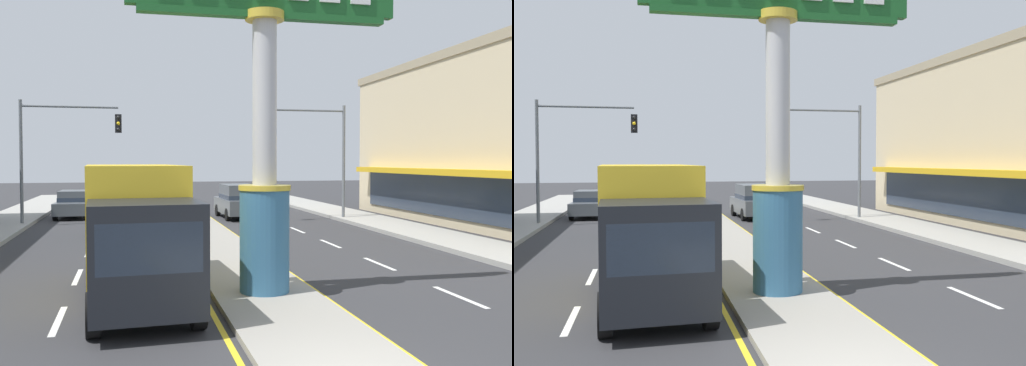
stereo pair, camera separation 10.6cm
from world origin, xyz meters
TOP-DOWN VIEW (x-y plane):
  - median_strip at (0.00, 18.00)m, footprint 2.44×52.00m
  - sidewalk_right at (9.27, 16.00)m, footprint 2.89×60.00m
  - lane_markings at (0.00, 16.65)m, footprint 9.18×52.00m
  - district_sign at (0.00, 5.78)m, footprint 6.34×1.23m
  - traffic_light_left_side at (-6.46, 22.23)m, footprint 4.86×0.46m
  - traffic_light_right_side at (6.46, 21.59)m, footprint 4.86×0.46m
  - suv_near_right_lane at (2.87, 24.04)m, footprint 2.09×4.66m
  - box_truck_far_right_lane at (-2.96, 6.37)m, footprint 2.57×7.01m
  - sedan_near_left_lane at (-6.17, 26.43)m, footprint 1.95×4.36m
  - sedan_far_left_oncoming at (-2.87, 17.87)m, footprint 1.92×4.34m

SIDE VIEW (x-z plane):
  - lane_markings at x=0.00m, z-range 0.00..0.01m
  - median_strip at x=0.00m, z-range 0.00..0.14m
  - sidewalk_right at x=9.27m, z-range 0.00..0.18m
  - sedan_near_left_lane at x=-6.17m, z-range 0.02..1.55m
  - sedan_far_left_oncoming at x=-2.87m, z-range 0.02..1.55m
  - suv_near_right_lane at x=2.87m, z-range 0.03..1.93m
  - box_truck_far_right_lane at x=-2.96m, z-range 0.13..3.25m
  - district_sign at x=0.00m, z-range 0.10..8.00m
  - traffic_light_left_side at x=-6.46m, z-range 1.15..7.35m
  - traffic_light_right_side at x=6.46m, z-range 1.15..7.35m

